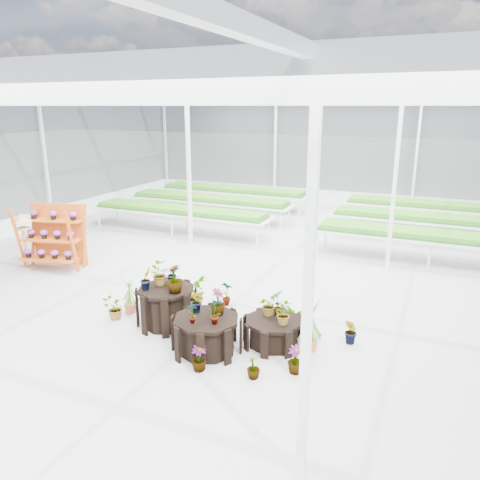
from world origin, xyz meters
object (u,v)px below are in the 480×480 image
at_px(plinth_tall, 167,306).
at_px(plinth_mid, 207,334).
at_px(bird_table, 25,241).
at_px(shelf_rack, 52,238).
at_px(plinth_low, 273,332).

xyz_separation_m(plinth_tall, plinth_mid, (1.20, -0.60, -0.07)).
bearing_deg(bird_table, plinth_mid, -12.77).
height_order(shelf_rack, bird_table, shelf_rack).
bearing_deg(plinth_low, plinth_mid, -145.01).
bearing_deg(plinth_tall, bird_table, 165.72).
bearing_deg(plinth_tall, shelf_rack, 159.99).
bearing_deg(bird_table, shelf_rack, 33.07).
height_order(plinth_tall, shelf_rack, shelf_rack).
distance_m(plinth_tall, shelf_rack, 4.90).
xyz_separation_m(plinth_tall, shelf_rack, (-4.59, 1.67, 0.46)).
relative_size(plinth_low, shelf_rack, 0.64).
xyz_separation_m(plinth_low, bird_table, (-7.41, 1.23, 0.52)).
xyz_separation_m(plinth_low, shelf_rack, (-6.79, 1.57, 0.60)).
relative_size(plinth_tall, plinth_mid, 0.95).
bearing_deg(plinth_mid, shelf_rack, 158.58).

